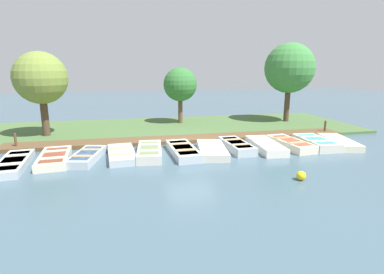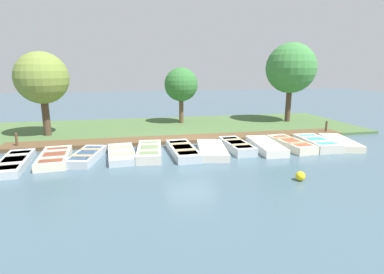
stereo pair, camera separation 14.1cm
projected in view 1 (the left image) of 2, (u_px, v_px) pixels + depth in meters
name	position (u px, v px, depth m)	size (l,w,h in m)	color
ground_plane	(191.00, 148.00, 15.12)	(80.00, 80.00, 0.00)	#425B6B
shore_bank	(175.00, 128.00, 19.86)	(8.00, 24.00, 0.15)	#476638
dock_walkway	(185.00, 139.00, 16.57)	(1.45, 18.60, 0.20)	brown
rowboat_0	(13.00, 163.00, 12.17)	(3.42, 1.34, 0.33)	#B2BCC1
rowboat_1	(54.00, 158.00, 12.88)	(3.08, 1.42, 0.34)	beige
rowboat_2	(87.00, 156.00, 13.08)	(2.87, 1.55, 0.35)	#B2BCC1
rowboat_3	(122.00, 154.00, 13.48)	(2.99, 1.37, 0.33)	#B2BCC1
rowboat_4	(150.00, 151.00, 13.69)	(3.00, 1.32, 0.43)	beige
rowboat_5	(183.00, 150.00, 13.95)	(3.20, 1.23, 0.38)	#B2BCC1
rowboat_6	(212.00, 150.00, 14.13)	(3.17, 1.69, 0.35)	beige
rowboat_7	(236.00, 146.00, 14.72)	(2.79, 1.07, 0.42)	#B2BCC1
rowboat_8	(265.00, 145.00, 14.83)	(3.22, 1.35, 0.39)	silver
rowboat_9	(290.00, 144.00, 15.17)	(3.04, 1.34, 0.41)	beige
rowboat_10	(316.00, 142.00, 15.33)	(2.80, 1.37, 0.44)	beige
rowboat_11	(339.00, 142.00, 15.63)	(3.20, 1.80, 0.35)	beige
mooring_post_near	(16.00, 141.00, 14.64)	(0.12, 0.12, 0.85)	brown
mooring_post_far	(325.00, 127.00, 18.17)	(0.12, 0.12, 0.85)	brown
buoy	(301.00, 176.00, 10.72)	(0.34, 0.34, 0.34)	yellow
park_tree_far_left	(41.00, 79.00, 16.50)	(2.87, 2.87, 4.85)	#4C3828
park_tree_left	(180.00, 85.00, 20.62)	(2.31, 2.31, 4.00)	brown
park_tree_center	(289.00, 68.00, 21.10)	(3.50, 3.50, 5.70)	#4C3828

